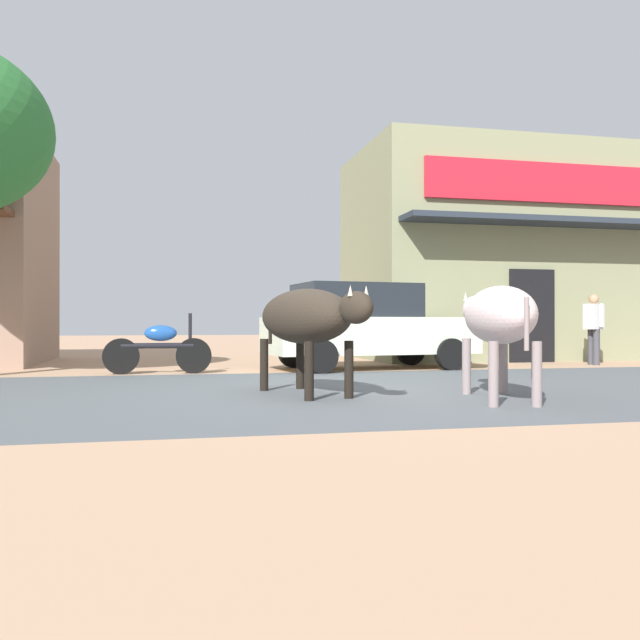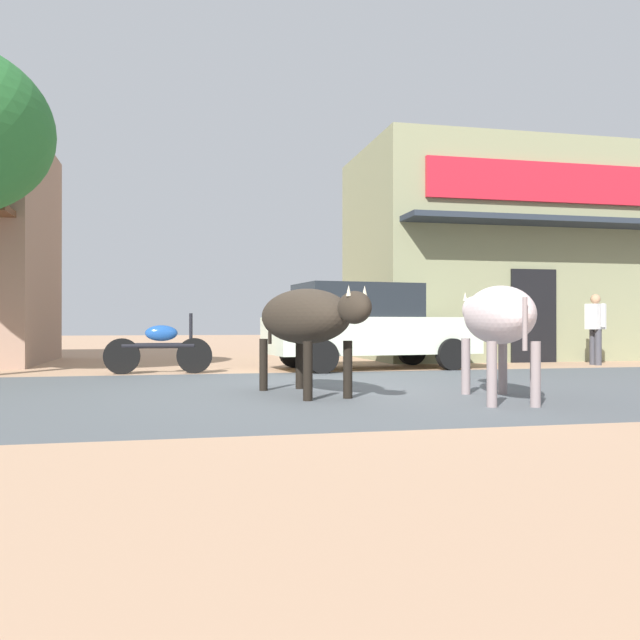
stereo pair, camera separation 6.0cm
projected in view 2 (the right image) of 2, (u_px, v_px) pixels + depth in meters
ground at (329, 391)px, 8.81m from camera, size 80.00×80.00×0.00m
asphalt_road at (329, 391)px, 8.81m from camera, size 72.00×6.53×0.00m
storefront_right_club at (501, 256)px, 17.40m from camera, size 7.32×5.30×5.22m
parked_hatchback_car at (366, 325)px, 13.03m from camera, size 4.16×2.19×1.64m
parked_motorcycle at (160, 347)px, 11.79m from camera, size 1.87×0.27×1.06m
cow_near_brown at (306, 317)px, 8.36m from camera, size 1.26×2.57×1.32m
cow_far_dark at (496, 317)px, 7.85m from camera, size 1.07×2.55×1.32m
pedestrian_by_shop at (595, 324)px, 14.23m from camera, size 0.47×0.61×1.50m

